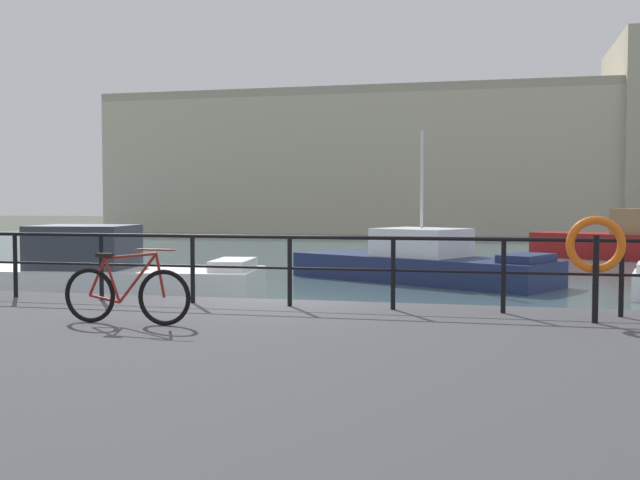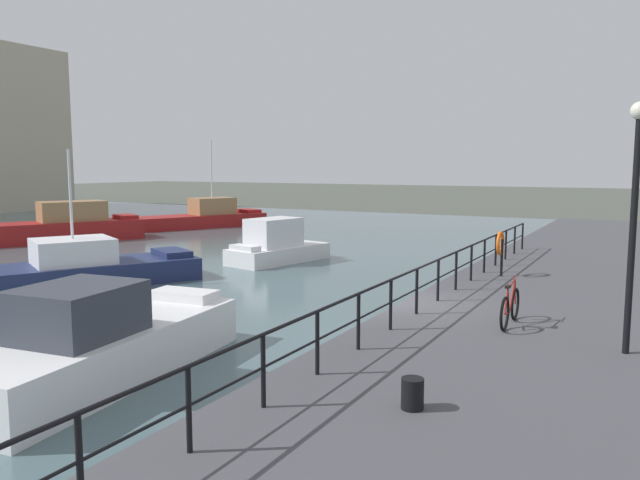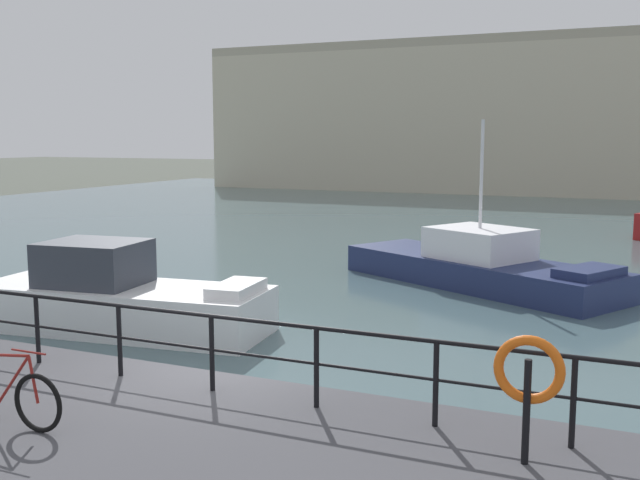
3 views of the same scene
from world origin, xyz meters
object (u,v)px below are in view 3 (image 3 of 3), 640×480
object	(u,v)px
moored_blue_motorboat	(119,299)
moored_red_daysailer	(480,266)
life_ring_stand	(529,374)
parked_bicycle	(5,394)

from	to	relation	value
moored_blue_motorboat	moored_red_daysailer	world-z (taller)	moored_red_daysailer
moored_red_daysailer	life_ring_stand	bearing A→B (deg)	-48.24
parked_bicycle	life_ring_stand	distance (m)	6.13
moored_red_daysailer	life_ring_stand	size ratio (longest dim) A/B	6.65
parked_bicycle	life_ring_stand	world-z (taller)	life_ring_stand
moored_blue_motorboat	life_ring_stand	bearing A→B (deg)	-36.68
parked_bicycle	moored_red_daysailer	bearing A→B (deg)	81.98
moored_blue_motorboat	parked_bicycle	size ratio (longest dim) A/B	4.05
moored_red_daysailer	life_ring_stand	world-z (taller)	moored_red_daysailer
moored_blue_motorboat	life_ring_stand	xyz separation A→B (m)	(10.26, -5.93, 1.29)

